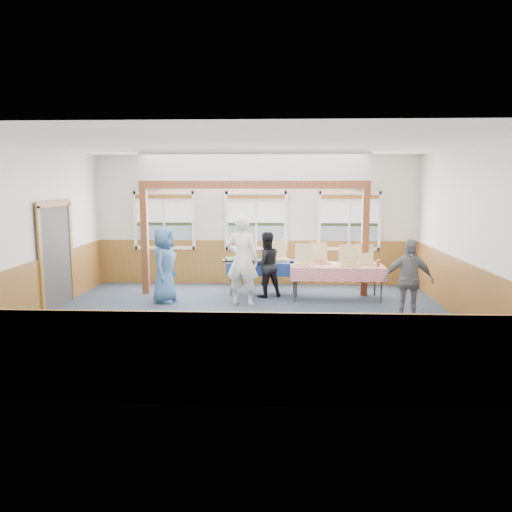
# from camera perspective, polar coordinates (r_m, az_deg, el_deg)

# --- Properties ---
(floor) EXTENTS (8.00, 8.00, 0.00)m
(floor) POSITION_cam_1_polar(r_m,az_deg,el_deg) (9.28, -0.94, -7.48)
(floor) COLOR #2C3847
(floor) RESTS_ON ground
(ceiling) EXTENTS (8.00, 8.00, 0.00)m
(ceiling) POSITION_cam_1_polar(r_m,az_deg,el_deg) (8.95, -0.99, 12.64)
(ceiling) COLOR white
(ceiling) RESTS_ON wall_back
(wall_back) EXTENTS (8.00, 0.00, 8.00)m
(wall_back) POSITION_cam_1_polar(r_m,az_deg,el_deg) (12.45, 0.02, 4.08)
(wall_back) COLOR silver
(wall_back) RESTS_ON floor
(wall_front) EXTENTS (8.00, 0.00, 8.00)m
(wall_front) POSITION_cam_1_polar(r_m,az_deg,el_deg) (5.51, -3.17, -1.42)
(wall_front) COLOR silver
(wall_front) RESTS_ON floor
(wall_left) EXTENTS (0.00, 8.00, 8.00)m
(wall_left) POSITION_cam_1_polar(r_m,az_deg,el_deg) (10.04, -24.41, 2.29)
(wall_left) COLOR silver
(wall_left) RESTS_ON floor
(wall_right) EXTENTS (0.00, 8.00, 8.00)m
(wall_right) POSITION_cam_1_polar(r_m,az_deg,el_deg) (9.60, 23.64, 2.08)
(wall_right) COLOR silver
(wall_right) RESTS_ON floor
(wainscot_back) EXTENTS (7.98, 0.05, 1.10)m
(wainscot_back) POSITION_cam_1_polar(r_m,az_deg,el_deg) (12.55, 0.01, -0.71)
(wainscot_back) COLOR brown
(wainscot_back) RESTS_ON floor
(wainscot_front) EXTENTS (7.98, 0.05, 1.10)m
(wainscot_front) POSITION_cam_1_polar(r_m,az_deg,el_deg) (5.81, -3.06, -11.64)
(wainscot_front) COLOR brown
(wainscot_front) RESTS_ON floor
(wainscot_left) EXTENTS (0.05, 6.98, 1.10)m
(wainscot_left) POSITION_cam_1_polar(r_m,az_deg,el_deg) (10.18, -23.93, -3.59)
(wainscot_left) COLOR brown
(wainscot_left) RESTS_ON floor
(wainscot_right) EXTENTS (0.05, 6.98, 1.10)m
(wainscot_right) POSITION_cam_1_polar(r_m,az_deg,el_deg) (9.75, 23.13, -4.06)
(wainscot_right) COLOR brown
(wainscot_right) RESTS_ON floor
(cased_opening) EXTENTS (0.06, 1.30, 2.10)m
(cased_opening) POSITION_cam_1_polar(r_m,az_deg,el_deg) (10.89, -21.92, -0.06)
(cased_opening) COLOR #353535
(cased_opening) RESTS_ON wall_left
(window_left) EXTENTS (1.56, 0.10, 1.46)m
(window_left) POSITION_cam_1_polar(r_m,az_deg,el_deg) (12.71, -10.43, 4.39)
(window_left) COLOR white
(window_left) RESTS_ON wall_back
(window_mid) EXTENTS (1.56, 0.10, 1.46)m
(window_mid) POSITION_cam_1_polar(r_m,az_deg,el_deg) (12.40, 0.01, 4.43)
(window_mid) COLOR white
(window_mid) RESTS_ON wall_back
(window_right) EXTENTS (1.56, 0.10, 1.46)m
(window_right) POSITION_cam_1_polar(r_m,az_deg,el_deg) (12.52, 10.62, 4.32)
(window_right) COLOR white
(window_right) RESTS_ON wall_back
(post_left) EXTENTS (0.15, 0.15, 2.40)m
(post_left) POSITION_cam_1_polar(r_m,az_deg,el_deg) (11.69, -12.59, 1.62)
(post_left) COLOR #552712
(post_left) RESTS_ON floor
(post_right) EXTENTS (0.15, 0.15, 2.40)m
(post_right) POSITION_cam_1_polar(r_m,az_deg,el_deg) (11.45, 12.35, 1.50)
(post_right) COLOR #552712
(post_right) RESTS_ON floor
(cross_beam) EXTENTS (5.15, 0.18, 0.18)m
(cross_beam) POSITION_cam_1_polar(r_m,az_deg,el_deg) (11.22, -0.25, 8.15)
(cross_beam) COLOR #552712
(cross_beam) RESTS_ON post_left
(table_left) EXTENTS (1.70, 0.86, 0.76)m
(table_left) POSITION_cam_1_polar(r_m,az_deg,el_deg) (11.39, 0.91, -0.92)
(table_left) COLOR #353535
(table_left) RESTS_ON floor
(table_right) EXTENTS (2.14, 1.29, 0.76)m
(table_right) POSITION_cam_1_polar(r_m,az_deg,el_deg) (11.04, 9.18, -1.27)
(table_right) COLOR #353535
(table_right) RESTS_ON floor
(pizza_box_a) EXTENTS (0.41, 0.49, 0.42)m
(pizza_box_a) POSITION_cam_1_polar(r_m,az_deg,el_deg) (11.28, -1.12, -0.35)
(pizza_box_a) COLOR #D0BD8B
(pizza_box_a) RESTS_ON table_left
(pizza_box_b) EXTENTS (0.51, 0.58, 0.46)m
(pizza_box_b) POSITION_cam_1_polar(r_m,az_deg,el_deg) (11.52, 2.63, -0.16)
(pizza_box_b) COLOR #D0BD8B
(pizza_box_b) RESTS_ON table_left
(pizza_box_c) EXTENTS (0.50, 0.57, 0.45)m
(pizza_box_c) POSITION_cam_1_polar(r_m,az_deg,el_deg) (10.86, 5.37, -0.71)
(pizza_box_c) COLOR #D0BD8B
(pizza_box_c) RESTS_ON table_right
(pizza_box_d) EXTENTS (0.45, 0.53, 0.44)m
(pizza_box_d) POSITION_cam_1_polar(r_m,az_deg,el_deg) (11.17, 7.28, -0.49)
(pizza_box_d) COLOR #D0BD8B
(pizza_box_d) RESTS_ON table_right
(pizza_box_e) EXTENTS (0.40, 0.48, 0.43)m
(pizza_box_e) POSITION_cam_1_polar(r_m,az_deg,el_deg) (10.98, 10.54, -0.73)
(pizza_box_e) COLOR #D0BD8B
(pizza_box_e) RESTS_ON table_right
(pizza_box_f) EXTENTS (0.40, 0.48, 0.42)m
(pizza_box_f) POSITION_cam_1_polar(r_m,az_deg,el_deg) (11.25, 12.41, -0.57)
(pizza_box_f) COLOR #D0BD8B
(pizza_box_f) RESTS_ON table_right
(veggie_tray) EXTENTS (0.41, 0.41, 0.09)m
(veggie_tray) POSITION_cam_1_polar(r_m,az_deg,el_deg) (11.42, -2.86, -0.42)
(veggie_tray) COLOR black
(veggie_tray) RESTS_ON table_left
(drink_glass) EXTENTS (0.07, 0.07, 0.15)m
(drink_glass) POSITION_cam_1_polar(r_m,az_deg,el_deg) (10.91, 13.79, -0.84)
(drink_glass) COLOR #925A18
(drink_glass) RESTS_ON table_right
(woman_white) EXTENTS (0.78, 0.60, 1.89)m
(woman_white) POSITION_cam_1_polar(r_m,az_deg,el_deg) (10.32, -1.57, -0.48)
(woman_white) COLOR white
(woman_white) RESTS_ON floor
(woman_black) EXTENTS (0.86, 0.78, 1.46)m
(woman_black) POSITION_cam_1_polar(r_m,az_deg,el_deg) (11.09, 1.13, -1.00)
(woman_black) COLOR black
(woman_black) RESTS_ON floor
(man_blue) EXTENTS (0.59, 0.84, 1.61)m
(man_blue) POSITION_cam_1_polar(r_m,az_deg,el_deg) (10.76, -10.45, -1.02)
(man_blue) COLOR #3B6493
(man_blue) RESTS_ON floor
(person_grey) EXTENTS (0.93, 0.46, 1.52)m
(person_grey) POSITION_cam_1_polar(r_m,az_deg,el_deg) (9.57, 17.01, -2.67)
(person_grey) COLOR slate
(person_grey) RESTS_ON floor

